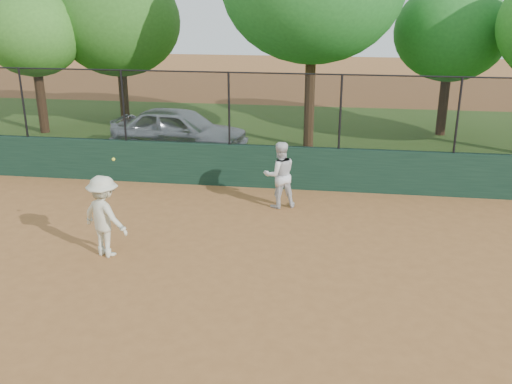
# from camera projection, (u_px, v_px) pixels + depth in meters

# --- Properties ---
(ground) EXTENTS (80.00, 80.00, 0.00)m
(ground) POSITION_uv_depth(u_px,v_px,m) (196.00, 290.00, 10.55)
(ground) COLOR #985E31
(ground) RESTS_ON ground
(back_wall) EXTENTS (26.00, 0.20, 1.20)m
(back_wall) POSITION_uv_depth(u_px,v_px,m) (247.00, 166.00, 15.94)
(back_wall) COLOR #173223
(back_wall) RESTS_ON ground
(grass_strip) EXTENTS (36.00, 12.00, 0.01)m
(grass_strip) POSITION_uv_depth(u_px,v_px,m) (273.00, 136.00, 21.74)
(grass_strip) COLOR #2E4F18
(grass_strip) RESTS_ON ground
(parked_car) EXTENTS (4.82, 2.44, 1.57)m
(parked_car) POSITION_uv_depth(u_px,v_px,m) (180.00, 131.00, 19.13)
(parked_car) COLOR #B2B8BC
(parked_car) RESTS_ON ground
(player_second) EXTENTS (1.01, 0.91, 1.71)m
(player_second) POSITION_uv_depth(u_px,v_px,m) (280.00, 175.00, 14.35)
(player_second) COLOR silver
(player_second) RESTS_ON ground
(player_main) EXTENTS (1.28, 1.04, 2.18)m
(player_main) POSITION_uv_depth(u_px,v_px,m) (105.00, 216.00, 11.68)
(player_main) COLOR beige
(player_main) RESTS_ON ground
(fence_assembly) EXTENTS (26.00, 0.06, 2.00)m
(fence_assembly) POSITION_uv_depth(u_px,v_px,m) (246.00, 108.00, 15.40)
(fence_assembly) COLOR black
(fence_assembly) RESTS_ON back_wall
(tree_0) EXTENTS (3.63, 3.30, 5.30)m
(tree_0) POSITION_uv_depth(u_px,v_px,m) (33.00, 34.00, 21.01)
(tree_0) COLOR #412817
(tree_0) RESTS_ON ground
(tree_1) EXTENTS (4.84, 4.40, 6.17)m
(tree_1) POSITION_uv_depth(u_px,v_px,m) (118.00, 22.00, 22.07)
(tree_1) COLOR #442E17
(tree_1) RESTS_ON ground
(tree_3) EXTENTS (4.10, 3.72, 5.57)m
(tree_3) POSITION_uv_depth(u_px,v_px,m) (451.00, 33.00, 20.61)
(tree_3) COLOR #392313
(tree_3) RESTS_ON ground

